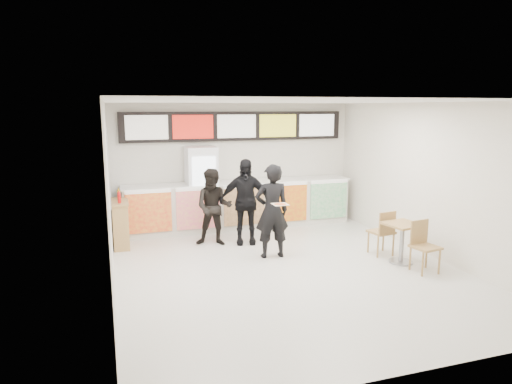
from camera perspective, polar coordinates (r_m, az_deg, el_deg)
name	(u,v)px	position (r m, az deg, el deg)	size (l,w,h in m)	color
floor	(287,269)	(8.44, 3.86, -9.61)	(7.00, 7.00, 0.00)	beige
ceiling	(289,102)	(7.92, 4.13, 11.21)	(7.00, 7.00, 0.00)	white
wall_back	(235,165)	(11.33, -2.59, 3.43)	(6.00, 6.00, 0.00)	silver
wall_left	(109,199)	(7.48, -17.87, -0.79)	(7.00, 7.00, 0.00)	silver
wall_right	(430,180)	(9.56, 20.94, 1.41)	(7.00, 7.00, 0.00)	silver
service_counter	(240,204)	(11.10, -2.00, -1.57)	(5.56, 0.77, 1.14)	silver
menu_board	(236,126)	(11.17, -2.51, 8.22)	(5.50, 0.14, 0.70)	black
drinks_fridge	(202,189)	(10.82, -6.80, 0.36)	(0.70, 0.67, 2.00)	white
mirror_panel	(109,164)	(9.87, -17.94, 3.32)	(0.01, 2.00, 1.50)	#B2B7BF
customer_main	(272,211)	(8.85, 1.99, -2.41)	(0.67, 0.44, 1.84)	black
customer_left	(214,207)	(9.68, -5.30, -1.92)	(0.80, 0.62, 1.64)	black
customer_mid	(245,202)	(9.73, -1.40, -1.21)	(1.08, 0.45, 1.84)	black
pizza_slice	(280,204)	(8.38, 3.05, -1.50)	(0.36, 0.36, 0.02)	beige
cafe_table	(402,235)	(9.03, 17.81, -5.19)	(0.71, 1.61, 0.91)	#9F7B48
condiment_ledge	(121,223)	(10.03, -16.57, -3.76)	(0.36, 0.88, 1.17)	#9F7B48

